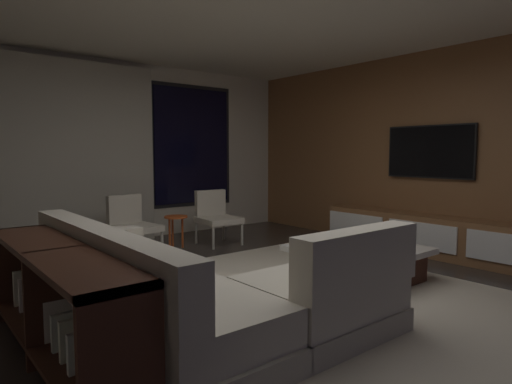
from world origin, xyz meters
TOP-DOWN VIEW (x-y plane):
  - floor at (0.00, 0.00)m, footprint 9.20×9.20m
  - back_wall_with_window at (-0.06, 3.62)m, footprint 6.60×0.30m
  - media_wall at (3.06, 0.00)m, footprint 0.12×7.80m
  - area_rug at (0.35, -0.10)m, footprint 3.20×3.80m
  - sectional_couch at (-0.93, -0.10)m, footprint 1.98×2.50m
  - coffee_table at (1.11, -0.02)m, footprint 1.16×1.16m
  - book_stack_on_coffee_table at (1.22, -0.04)m, footprint 0.26×0.19m
  - accent_chair_near_window at (1.03, 2.50)m, footprint 0.57×0.59m
  - accent_chair_by_curtain at (-0.23, 2.60)m, footprint 0.62×0.64m
  - side_stool at (0.40, 2.56)m, footprint 0.32×0.32m
  - media_console at (2.77, 0.05)m, footprint 0.46×3.10m
  - mounted_tv at (2.95, 0.25)m, footprint 0.05×1.22m
  - console_table_behind_couch at (-1.84, 0.03)m, footprint 0.40×2.10m

SIDE VIEW (x-z plane):
  - floor at x=0.00m, z-range 0.00..0.00m
  - area_rug at x=0.35m, z-range 0.00..0.01m
  - coffee_table at x=1.11m, z-range 0.01..0.37m
  - media_console at x=2.77m, z-range -0.01..0.51m
  - sectional_couch at x=-0.93m, z-range -0.12..0.70m
  - side_stool at x=0.40m, z-range 0.14..0.60m
  - book_stack_on_coffee_table at x=1.22m, z-range 0.36..0.41m
  - console_table_behind_couch at x=-1.84m, z-range 0.05..0.79m
  - accent_chair_near_window at x=1.03m, z-range 0.04..0.82m
  - accent_chair_by_curtain at x=-0.23m, z-range 0.04..0.82m
  - back_wall_with_window at x=-0.06m, z-range -0.01..2.69m
  - media_wall at x=3.06m, z-range 0.00..2.70m
  - mounted_tv at x=2.95m, z-range 1.00..1.70m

